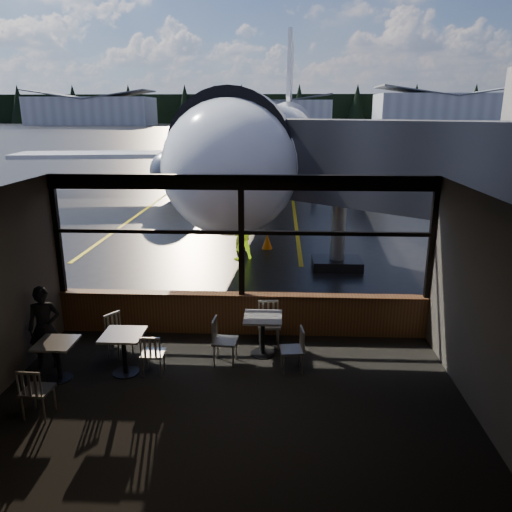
# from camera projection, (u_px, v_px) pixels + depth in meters

# --- Properties ---
(ground_plane) EXTENTS (520.00, 520.00, 0.00)m
(ground_plane) POSITION_uv_depth(u_px,v_px,m) (278.00, 131.00, 126.22)
(ground_plane) COLOR black
(ground_plane) RESTS_ON ground
(carpet_floor) EXTENTS (8.00, 6.00, 0.01)m
(carpet_floor) POSITION_uv_depth(u_px,v_px,m) (228.00, 410.00, 8.20)
(carpet_floor) COLOR black
(carpet_floor) RESTS_ON ground
(ceiling) EXTENTS (8.00, 6.00, 0.04)m
(ceiling) POSITION_uv_depth(u_px,v_px,m) (225.00, 200.00, 7.23)
(ceiling) COLOR #38332D
(ceiling) RESTS_ON ground
(wall_right) EXTENTS (0.04, 6.00, 3.50)m
(wall_right) POSITION_uv_depth(u_px,v_px,m) (490.00, 317.00, 7.53)
(wall_right) COLOR #48413A
(wall_right) RESTS_ON ground
(wall_back) EXTENTS (8.00, 0.04, 3.50)m
(wall_back) POSITION_uv_depth(u_px,v_px,m) (194.00, 431.00, 4.84)
(wall_back) COLOR #48413A
(wall_back) RESTS_ON ground
(window_sill) EXTENTS (8.00, 0.28, 0.90)m
(window_sill) POSITION_uv_depth(u_px,v_px,m) (242.00, 314.00, 10.96)
(window_sill) COLOR #4F2D18
(window_sill) RESTS_ON ground
(window_header) EXTENTS (8.00, 0.18, 0.30)m
(window_header) POSITION_uv_depth(u_px,v_px,m) (241.00, 182.00, 10.15)
(window_header) COLOR black
(window_header) RESTS_ON ground
(mullion_left) EXTENTS (0.12, 0.12, 2.60)m
(mullion_left) POSITION_uv_depth(u_px,v_px,m) (57.00, 235.00, 10.66)
(mullion_left) COLOR black
(mullion_left) RESTS_ON ground
(mullion_centre) EXTENTS (0.12, 0.12, 2.60)m
(mullion_centre) POSITION_uv_depth(u_px,v_px,m) (241.00, 237.00, 10.47)
(mullion_centre) COLOR black
(mullion_centre) RESTS_ON ground
(mullion_right) EXTENTS (0.12, 0.12, 2.60)m
(mullion_right) POSITION_uv_depth(u_px,v_px,m) (432.00, 239.00, 10.28)
(mullion_right) COLOR black
(mullion_right) RESTS_ON ground
(window_transom) EXTENTS (8.00, 0.10, 0.08)m
(window_transom) POSITION_uv_depth(u_px,v_px,m) (241.00, 232.00, 10.44)
(window_transom) COLOR black
(window_transom) RESTS_ON ground
(airliner) EXTENTS (34.09, 39.94, 11.55)m
(airliner) POSITION_uv_depth(u_px,v_px,m) (274.00, 93.00, 27.89)
(airliner) COLOR white
(airliner) RESTS_ON ground_plane
(jet_bridge) EXTENTS (9.13, 11.16, 4.87)m
(jet_bridge) POSITION_uv_depth(u_px,v_px,m) (370.00, 189.00, 15.51)
(jet_bridge) COLOR #2B2B2E
(jet_bridge) RESTS_ON ground_plane
(cafe_table_near) EXTENTS (0.76, 0.76, 0.83)m
(cafe_table_near) POSITION_uv_depth(u_px,v_px,m) (263.00, 336.00, 9.99)
(cafe_table_near) COLOR gray
(cafe_table_near) RESTS_ON carpet_floor
(cafe_table_mid) EXTENTS (0.74, 0.74, 0.82)m
(cafe_table_mid) POSITION_uv_depth(u_px,v_px,m) (124.00, 354.00, 9.26)
(cafe_table_mid) COLOR #9F9992
(cafe_table_mid) RESTS_ON carpet_floor
(cafe_table_left) EXTENTS (0.68, 0.68, 0.75)m
(cafe_table_left) POSITION_uv_depth(u_px,v_px,m) (58.00, 361.00, 9.06)
(cafe_table_left) COLOR #A8A39B
(cafe_table_left) RESTS_ON carpet_floor
(chair_near_e) EXTENTS (0.54, 0.54, 0.88)m
(chair_near_e) POSITION_uv_depth(u_px,v_px,m) (292.00, 350.00, 9.32)
(chair_near_e) COLOR #B8B3A6
(chair_near_e) RESTS_ON carpet_floor
(chair_near_w) EXTENTS (0.56, 0.56, 0.95)m
(chair_near_w) POSITION_uv_depth(u_px,v_px,m) (225.00, 341.00, 9.60)
(chair_near_w) COLOR #A9A599
(chair_near_w) RESTS_ON carpet_floor
(chair_near_n) EXTENTS (0.57, 0.57, 0.96)m
(chair_near_n) POSITION_uv_depth(u_px,v_px,m) (269.00, 325.00, 10.32)
(chair_near_n) COLOR beige
(chair_near_n) RESTS_ON carpet_floor
(chair_mid_s) EXTENTS (0.48, 0.48, 0.85)m
(chair_mid_s) POSITION_uv_depth(u_px,v_px,m) (153.00, 354.00, 9.21)
(chair_mid_s) COLOR #B6B2A5
(chair_mid_s) RESTS_ON carpet_floor
(chair_mid_w) EXTENTS (0.67, 0.67, 0.88)m
(chair_mid_w) POSITION_uv_depth(u_px,v_px,m) (119.00, 335.00, 9.94)
(chair_mid_w) COLOR beige
(chair_mid_w) RESTS_ON carpet_floor
(chair_left_s) EXTENTS (0.52, 0.52, 0.90)m
(chair_left_s) POSITION_uv_depth(u_px,v_px,m) (37.00, 391.00, 7.95)
(chair_left_s) COLOR #B5B0A4
(chair_left_s) RESTS_ON carpet_floor
(passenger) EXTENTS (0.67, 0.53, 1.61)m
(passenger) POSITION_uv_depth(u_px,v_px,m) (45.00, 328.00, 9.41)
(passenger) COLOR black
(passenger) RESTS_ON carpet_floor
(ground_crew) EXTENTS (0.98, 0.90, 1.62)m
(ground_crew) POSITION_uv_depth(u_px,v_px,m) (240.00, 235.00, 16.49)
(ground_crew) COLOR #BFF219
(ground_crew) RESTS_ON ground_plane
(cone_nose) EXTENTS (0.38, 0.38, 0.53)m
(cone_nose) POSITION_uv_depth(u_px,v_px,m) (267.00, 241.00, 17.87)
(cone_nose) COLOR #E04E07
(cone_nose) RESTS_ON ground_plane
(hangar_left) EXTENTS (45.00, 18.00, 11.00)m
(hangar_left) POSITION_uv_depth(u_px,v_px,m) (92.00, 110.00, 185.59)
(hangar_left) COLOR silver
(hangar_left) RESTS_ON ground_plane
(hangar_mid) EXTENTS (38.00, 15.00, 10.00)m
(hangar_mid) POSITION_uv_depth(u_px,v_px,m) (280.00, 111.00, 187.19)
(hangar_mid) COLOR silver
(hangar_mid) RESTS_ON ground_plane
(hangar_right) EXTENTS (50.00, 20.00, 12.00)m
(hangar_right) POSITION_uv_depth(u_px,v_px,m) (448.00, 108.00, 177.34)
(hangar_right) COLOR silver
(hangar_right) RESTS_ON ground_plane
(fuel_tank_a) EXTENTS (8.00, 8.00, 6.00)m
(fuel_tank_a) POSITION_uv_depth(u_px,v_px,m) (199.00, 117.00, 186.30)
(fuel_tank_a) COLOR silver
(fuel_tank_a) RESTS_ON ground_plane
(fuel_tank_b) EXTENTS (8.00, 8.00, 6.00)m
(fuel_tank_b) POSITION_uv_depth(u_px,v_px,m) (226.00, 117.00, 185.82)
(fuel_tank_b) COLOR silver
(fuel_tank_b) RESTS_ON ground_plane
(fuel_tank_c) EXTENTS (8.00, 8.00, 6.00)m
(fuel_tank_c) POSITION_uv_depth(u_px,v_px,m) (253.00, 117.00, 185.35)
(fuel_tank_c) COLOR silver
(fuel_tank_c) RESTS_ON ground_plane
(treeline) EXTENTS (360.00, 3.00, 12.00)m
(treeline) POSITION_uv_depth(u_px,v_px,m) (280.00, 109.00, 210.90)
(treeline) COLOR black
(treeline) RESTS_ON ground_plane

